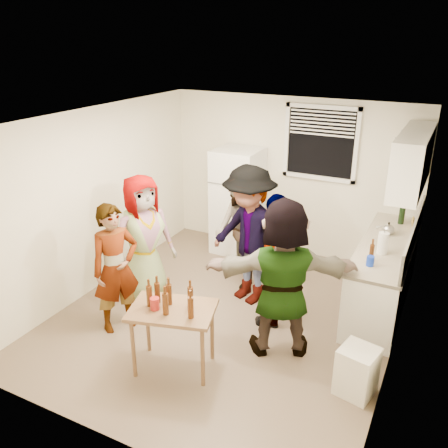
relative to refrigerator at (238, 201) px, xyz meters
The scene contains 23 objects.
room 2.20m from the refrigerator, 68.25° to the right, with size 4.00×4.50×2.50m, color white, non-canonical shape.
window 1.60m from the refrigerator, 15.38° to the left, with size 1.12×0.10×1.06m, color white, non-canonical shape.
refrigerator is the anchor object (origin of this frame).
counter_lower 2.59m from the refrigerator, 16.59° to the right, with size 0.60×2.20×0.86m, color white.
countertop 2.56m from the refrigerator, 16.59° to the right, with size 0.64×2.22×0.04m, color #BAAE97.
backsplash 2.84m from the refrigerator, 14.94° to the right, with size 0.03×2.20×0.36m, color #ABA79B.
upper_cabinets 2.85m from the refrigerator, 11.61° to the right, with size 0.34×1.60×0.70m, color white.
kettle 2.44m from the refrigerator, 10.10° to the right, with size 0.22×0.18×0.18m, color silver, non-canonical shape.
paper_towel 2.65m from the refrigerator, 23.72° to the right, with size 0.12×0.12×0.27m, color white.
wine_bottle 2.50m from the refrigerator, ahead, with size 0.08×0.08×0.32m, color black.
beer_bottle_counter 2.70m from the refrigerator, 29.54° to the right, with size 0.05×0.05×0.20m, color #47230C.
blue_cup 2.78m from the refrigerator, 31.79° to the right, with size 0.09×0.09×0.12m, color #1232BA.
picture_frame 2.67m from the refrigerator, ahead, with size 0.02×0.18×0.15m, color gold.
trash_bin 3.64m from the refrigerator, 45.32° to the right, with size 0.35×0.35×0.51m, color silver.
serving_table 3.23m from the refrigerator, 77.25° to the right, with size 0.87×0.58×0.74m, color brown, non-canonical shape.
beer_bottle_table 3.23m from the refrigerator, 77.72° to the right, with size 0.06×0.06×0.24m, color #47230C.
red_cup 3.18m from the refrigerator, 80.28° to the right, with size 0.10×0.10×0.13m, color #A1221C.
guest_grey 2.20m from the refrigerator, 102.10° to the right, with size 0.85×1.75×0.56m, color gray.
guest_stripe 2.83m from the refrigerator, 96.92° to the right, with size 0.58×1.60×0.38m, color #141933.
guest_back_left 1.43m from the refrigerator, 63.73° to the right, with size 0.79×1.63×0.62m, color brown.
guest_back_right 1.81m from the refrigerator, 59.52° to the right, with size 1.21×1.87×0.69m, color #39393E.
guest_black 2.32m from the refrigerator, 52.43° to the right, with size 0.99×1.69×0.41m, color black.
guest_orange 2.86m from the refrigerator, 54.50° to the right, with size 1.69×1.83×0.54m, color #C65A41.
Camera 1 is at (2.30, -4.67, 3.39)m, focal length 38.00 mm.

